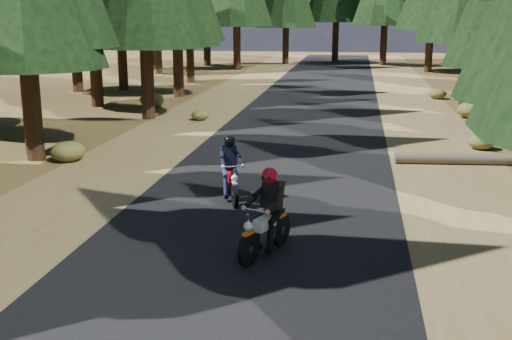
{
  "coord_description": "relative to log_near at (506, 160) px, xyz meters",
  "views": [
    {
      "loc": [
        1.95,
        -10.95,
        4.21
      ],
      "look_at": [
        0.0,
        1.5,
        1.1
      ],
      "focal_mm": 45.0,
      "sensor_mm": 36.0,
      "label": 1
    }
  ],
  "objects": [
    {
      "name": "ground",
      "position": [
        -6.2,
        -7.57,
        -0.16
      ],
      "size": [
        120.0,
        120.0,
        0.0
      ],
      "primitive_type": "plane",
      "color": "#403017",
      "rests_on": "ground"
    },
    {
      "name": "road",
      "position": [
        -6.2,
        -2.57,
        -0.15
      ],
      "size": [
        6.0,
        100.0,
        0.01
      ],
      "primitive_type": "cube",
      "color": "black",
      "rests_on": "ground"
    },
    {
      "name": "shoulder_l",
      "position": [
        -10.8,
        -2.57,
        -0.16
      ],
      "size": [
        3.2,
        100.0,
        0.01
      ],
      "primitive_type": "cube",
      "color": "brown",
      "rests_on": "ground"
    },
    {
      "name": "shoulder_r",
      "position": [
        -1.6,
        -2.57,
        -0.16
      ],
      "size": [
        3.2,
        100.0,
        0.01
      ],
      "primitive_type": "cube",
      "color": "brown",
      "rests_on": "ground"
    },
    {
      "name": "log_near",
      "position": [
        0.0,
        0.0,
        0.0
      ],
      "size": [
        6.21,
        0.84,
        0.32
      ],
      "primitive_type": "cylinder",
      "rotation": [
        0.0,
        1.57,
        0.08
      ],
      "color": "#4C4233",
      "rests_on": "ground"
    },
    {
      "name": "understory_shrubs",
      "position": [
        -5.23,
        1.42,
        0.12
      ],
      "size": [
        15.56,
        30.44,
        0.68
      ],
      "color": "#474C1E",
      "rests_on": "ground"
    },
    {
      "name": "rider_lead",
      "position": [
        -5.75,
        -7.93,
        0.37
      ],
      "size": [
        1.14,
        1.83,
        1.57
      ],
      "rotation": [
        0.0,
        0.0,
        2.76
      ],
      "color": "silver",
      "rests_on": "road"
    },
    {
      "name": "rider_follow",
      "position": [
        -7.0,
        -4.69,
        0.34
      ],
      "size": [
        1.05,
        1.74,
        1.49
      ],
      "rotation": [
        0.0,
        0.0,
        3.49
      ],
      "color": "#9F0A14",
      "rests_on": "road"
    }
  ]
}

